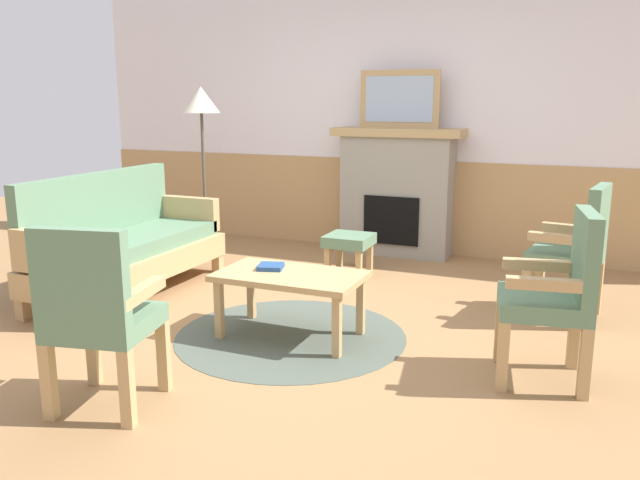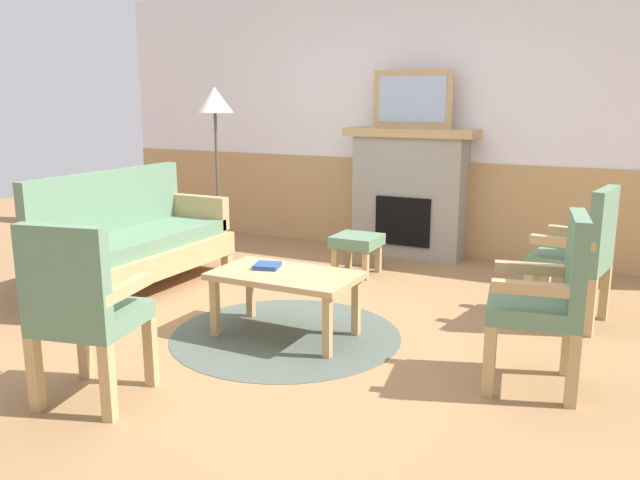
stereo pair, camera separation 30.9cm
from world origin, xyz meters
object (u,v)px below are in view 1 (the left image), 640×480
object	(u,v)px
armchair_near_fireplace	(577,246)
floor_lamp_by_couch	(201,111)
fireplace	(397,191)
couch	(125,245)
armchair_front_left	(97,310)
framed_picture	(399,99)
coffee_table	(290,281)
footstool	(349,243)
armchair_by_window_left	(558,289)
book_on_table	(271,267)

from	to	relation	value
armchair_near_fireplace	floor_lamp_by_couch	size ratio (longest dim) A/B	0.58
fireplace	floor_lamp_by_couch	xyz separation A→B (m)	(-1.77, -0.80, 0.80)
floor_lamp_by_couch	fireplace	bearing A→B (deg)	24.34
couch	armchair_front_left	size ratio (longest dim) A/B	1.84
framed_picture	floor_lamp_by_couch	distance (m)	1.94
coffee_table	footstool	xyz separation A→B (m)	(-0.20, 1.65, -0.10)
couch	floor_lamp_by_couch	distance (m)	1.73
armchair_front_left	framed_picture	bearing A→B (deg)	83.95
couch	armchair_by_window_left	distance (m)	3.38
armchair_near_fireplace	armchair_front_left	bearing A→B (deg)	-131.20
fireplace	floor_lamp_by_couch	bearing A→B (deg)	-155.66
couch	armchair_near_fireplace	world-z (taller)	same
footstool	armchair_near_fireplace	bearing A→B (deg)	-15.07
coffee_table	book_on_table	xyz separation A→B (m)	(-0.17, 0.05, 0.07)
book_on_table	floor_lamp_by_couch	size ratio (longest dim) A/B	0.10
coffee_table	footstool	bearing A→B (deg)	96.84
footstool	armchair_front_left	xyz separation A→B (m)	(-0.23, -2.98, 0.25)
floor_lamp_by_couch	book_on_table	bearing A→B (deg)	-46.49
fireplace	armchair_front_left	size ratio (longest dim) A/B	1.33
book_on_table	footstool	world-z (taller)	book_on_table
book_on_table	armchair_near_fireplace	size ratio (longest dim) A/B	0.18
fireplace	couch	distance (m)	2.74
footstool	armchair_by_window_left	bearing A→B (deg)	-42.41
framed_picture	armchair_front_left	world-z (taller)	framed_picture
armchair_near_fireplace	floor_lamp_by_couch	world-z (taller)	floor_lamp_by_couch
fireplace	framed_picture	distance (m)	0.91
couch	coffee_table	size ratio (longest dim) A/B	1.88
fireplace	book_on_table	world-z (taller)	fireplace
armchair_near_fireplace	armchair_by_window_left	distance (m)	1.19
armchair_near_fireplace	fireplace	bearing A→B (deg)	140.94
armchair_near_fireplace	armchair_by_window_left	size ratio (longest dim) A/B	1.00
armchair_near_fireplace	armchair_by_window_left	bearing A→B (deg)	-92.94
armchair_near_fireplace	armchair_front_left	xyz separation A→B (m)	(-2.16, -2.46, 0.00)
fireplace	armchair_by_window_left	bearing A→B (deg)	-57.06
framed_picture	armchair_front_left	xyz separation A→B (m)	(-0.41, -3.88, -1.02)
armchair_by_window_left	book_on_table	bearing A→B (deg)	176.91
footstool	framed_picture	bearing A→B (deg)	78.80
framed_picture	armchair_near_fireplace	size ratio (longest dim) A/B	0.82
armchair_front_left	floor_lamp_by_couch	distance (m)	3.49
armchair_by_window_left	floor_lamp_by_couch	xyz separation A→B (m)	(-3.45, 1.80, 0.91)
fireplace	footstool	xyz separation A→B (m)	(-0.18, -0.90, -0.37)
framed_picture	book_on_table	size ratio (longest dim) A/B	4.65
armchair_by_window_left	coffee_table	bearing A→B (deg)	178.27
book_on_table	armchair_by_window_left	bearing A→B (deg)	-3.09
floor_lamp_by_couch	armchair_front_left	bearing A→B (deg)	-66.26
fireplace	armchair_near_fireplace	world-z (taller)	fireplace
fireplace	book_on_table	size ratio (longest dim) A/B	7.56
fireplace	framed_picture	size ratio (longest dim) A/B	1.62
framed_picture	floor_lamp_by_couch	bearing A→B (deg)	-155.66
couch	book_on_table	bearing A→B (deg)	-12.45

